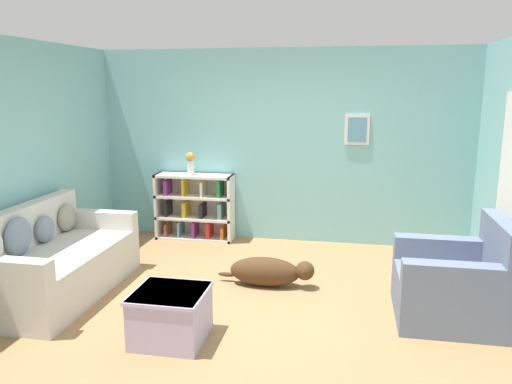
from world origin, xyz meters
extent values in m
plane|color=#997047|center=(0.00, 0.00, 0.00)|extent=(14.00, 14.00, 0.00)
cube|color=#7AB7BC|center=(0.00, 2.25, 1.30)|extent=(5.60, 0.10, 2.60)
cube|color=silver|center=(1.00, 2.19, 1.55)|extent=(0.32, 0.02, 0.40)
cube|color=#568EAD|center=(1.00, 2.18, 1.55)|extent=(0.24, 0.01, 0.32)
cube|color=#7AB7BC|center=(-2.55, 0.00, 1.30)|extent=(0.10, 5.00, 2.60)
cube|color=white|center=(2.49, 0.70, 1.02)|extent=(0.02, 0.84, 2.05)
cube|color=beige|center=(-1.96, -0.08, 0.23)|extent=(0.94, 1.85, 0.47)
cube|color=beige|center=(-2.35, -0.08, 0.69)|extent=(0.16, 1.85, 0.43)
cube|color=beige|center=(-1.96, -0.93, 0.57)|extent=(0.94, 0.16, 0.20)
cube|color=beige|center=(-1.96, 0.76, 0.57)|extent=(0.94, 0.16, 0.20)
ellipsoid|color=slate|center=(-2.23, -0.30, 0.66)|extent=(0.14, 0.38, 0.38)
ellipsoid|color=slate|center=(-2.23, 0.13, 0.61)|extent=(0.14, 0.29, 0.29)
ellipsoid|color=gray|center=(-2.23, 0.56, 0.63)|extent=(0.14, 0.32, 0.32)
cube|color=silver|center=(-1.70, 2.02, 0.46)|extent=(0.04, 0.33, 0.91)
cube|color=silver|center=(-0.65, 2.02, 0.46)|extent=(0.04, 0.33, 0.91)
cube|color=silver|center=(-1.18, 2.17, 0.46)|extent=(1.08, 0.02, 0.91)
cube|color=silver|center=(-1.18, 2.02, 0.02)|extent=(1.08, 0.33, 0.04)
cube|color=silver|center=(-1.18, 2.02, 0.30)|extent=(1.08, 0.33, 0.04)
cube|color=silver|center=(-1.18, 2.02, 0.61)|extent=(1.08, 0.33, 0.04)
cube|color=silver|center=(-1.18, 2.02, 0.90)|extent=(1.08, 0.33, 0.04)
cube|color=brown|center=(-1.58, 2.01, 0.11)|extent=(0.03, 0.25, 0.19)
cube|color=black|center=(-1.56, 2.01, 0.43)|extent=(0.04, 0.25, 0.21)
cube|color=#7A2D84|center=(-1.56, 2.01, 0.73)|extent=(0.04, 0.25, 0.21)
cube|color=#60939E|center=(-1.39, 2.01, 0.13)|extent=(0.03, 0.25, 0.22)
cube|color=gold|center=(-1.30, 2.01, 0.42)|extent=(0.05, 0.25, 0.20)
cube|color=gold|center=(-1.30, 2.01, 0.75)|extent=(0.03, 0.25, 0.24)
cube|color=#7A2D84|center=(-1.17, 2.01, 0.14)|extent=(0.04, 0.25, 0.24)
cube|color=black|center=(-1.06, 2.01, 0.42)|extent=(0.05, 0.25, 0.19)
cube|color=silver|center=(-1.04, 2.01, 0.73)|extent=(0.03, 0.25, 0.20)
cube|color=#B22823|center=(-0.96, 2.01, 0.14)|extent=(0.05, 0.25, 0.25)
cube|color=#60939E|center=(-0.79, 2.01, 0.43)|extent=(0.05, 0.25, 0.21)
cube|color=#287A3D|center=(-0.80, 2.01, 0.74)|extent=(0.05, 0.25, 0.23)
cube|color=orange|center=(-0.76, 2.01, 0.11)|extent=(0.04, 0.25, 0.19)
cube|color=slate|center=(1.88, 0.08, 0.22)|extent=(0.98, 0.95, 0.44)
cube|color=slate|center=(2.28, 0.08, 0.69)|extent=(0.18, 0.95, 0.51)
cube|color=slate|center=(1.88, -0.30, 0.55)|extent=(0.98, 0.18, 0.22)
cube|color=slate|center=(1.88, 0.46, 0.55)|extent=(0.98, 0.18, 0.22)
cube|color=#ADA3CC|center=(-0.50, -0.79, 0.22)|extent=(0.58, 0.55, 0.43)
cube|color=#BBB0DC|center=(-0.50, -0.79, 0.42)|extent=(0.60, 0.58, 0.03)
ellipsoid|color=#472D19|center=(0.07, 0.52, 0.16)|extent=(0.76, 0.28, 0.32)
sphere|color=#472D19|center=(0.50, 0.52, 0.20)|extent=(0.20, 0.20, 0.20)
ellipsoid|color=#472D19|center=(-0.35, 0.56, 0.08)|extent=(0.20, 0.05, 0.05)
cylinder|color=silver|center=(-1.22, 2.02, 1.01)|extent=(0.09, 0.09, 0.19)
sphere|color=orange|center=(-1.22, 2.02, 1.16)|extent=(0.12, 0.12, 0.12)
camera|label=1|loc=(0.92, -4.46, 2.09)|focal=35.00mm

